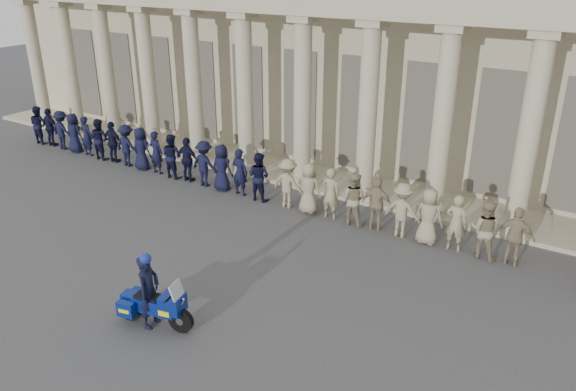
{
  "coord_description": "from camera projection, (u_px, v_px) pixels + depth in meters",
  "views": [
    {
      "loc": [
        9.03,
        -9.25,
        8.08
      ],
      "look_at": [
        0.84,
        3.65,
        1.6
      ],
      "focal_mm": 35.0,
      "sensor_mm": 36.0,
      "label": 1
    }
  ],
  "objects": [
    {
      "name": "rider",
      "position": [
        149.0,
        290.0,
        13.05
      ],
      "size": [
        0.57,
        0.75,
        1.93
      ],
      "rotation": [
        0.0,
        0.0,
        1.78
      ],
      "color": "black",
      "rests_on": "ground"
    },
    {
      "name": "motorcycle",
      "position": [
        155.0,
        305.0,
        13.17
      ],
      "size": [
        2.01,
        0.99,
        1.3
      ],
      "rotation": [
        0.0,
        0.0,
        0.21
      ],
      "color": "black",
      "rests_on": "ground"
    },
    {
      "name": "ground",
      "position": [
        187.0,
        290.0,
        14.8
      ],
      "size": [
        90.0,
        90.0,
        0.0
      ],
      "primitive_type": "plane",
      "color": "#414144",
      "rests_on": "ground"
    },
    {
      "name": "officer_rank",
      "position": [
        213.0,
        166.0,
        21.08
      ],
      "size": [
        22.34,
        0.67,
        1.77
      ],
      "color": "black",
      "rests_on": "ground"
    },
    {
      "name": "building",
      "position": [
        408.0,
        46.0,
        24.49
      ],
      "size": [
        40.0,
        12.5,
        9.0
      ],
      "color": "tan",
      "rests_on": "ground"
    }
  ]
}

